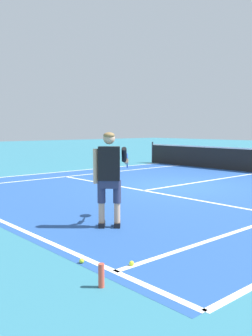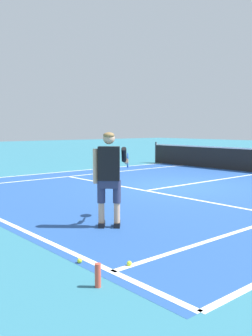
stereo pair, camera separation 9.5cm
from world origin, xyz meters
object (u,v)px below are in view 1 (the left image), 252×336
tennis_ball_by_baseline (82,261)px  water_bottle (101,276)px  tennis_ball_near_feet (132,263)px  tennis_player (110,173)px

tennis_ball_by_baseline → water_bottle: water_bottle is taller
tennis_ball_by_baseline → water_bottle: (0.77, -0.27, 0.10)m
tennis_ball_near_feet → tennis_ball_by_baseline: 0.67m
tennis_ball_near_feet → tennis_ball_by_baseline: same height
tennis_ball_near_feet → water_bottle: 0.75m
tennis_player → tennis_ball_by_baseline: bearing=-50.7°
water_bottle → tennis_player: bearing=138.8°
tennis_player → water_bottle: (1.95, -1.71, -0.85)m
tennis_player → tennis_ball_by_baseline: tennis_player is taller
tennis_player → tennis_ball_near_feet: tennis_player is taller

